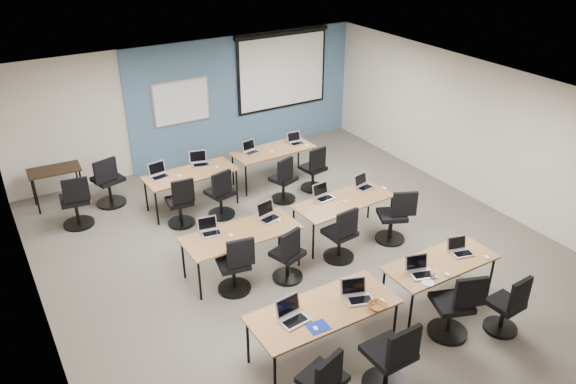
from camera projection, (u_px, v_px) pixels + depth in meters
floor at (303, 254)px, 9.43m from camera, size 8.00×9.00×0.02m
ceiling at (305, 100)px, 8.18m from camera, size 8.00×9.00×0.02m
wall_back at (194, 103)px, 12.22m from camera, size 8.00×0.04×2.70m
wall_front at (555, 362)px, 5.38m from camera, size 8.00×0.04×2.70m
wall_left at (33, 256)px, 6.98m from camera, size 0.04×9.00×2.70m
wall_right at (482, 134)px, 10.63m from camera, size 0.04×9.00×2.70m
blue_accent_panel at (245, 95)px, 12.77m from camera, size 5.50×0.04×2.70m
whiteboard at (181, 102)px, 11.98m from camera, size 1.28×0.03×0.98m
projector_screen at (282, 66)px, 12.91m from camera, size 2.40×0.10×1.82m
training_table_front_left at (324, 311)px, 7.06m from camera, size 1.94×0.81×0.73m
training_table_front_right at (441, 265)px, 7.98m from camera, size 1.68×0.70×0.73m
training_table_mid_left at (241, 235)px, 8.68m from camera, size 1.84×0.77×0.73m
training_table_mid_right at (344, 203)px, 9.60m from camera, size 1.75×0.73×0.73m
training_table_back_left at (191, 175)px, 10.56m from camera, size 1.73×0.72×0.73m
training_table_back_right at (273, 152)px, 11.55m from camera, size 1.71×0.71×0.73m
laptop_0 at (292, 315)px, 6.84m from camera, size 0.35×0.30×0.26m
mouse_0 at (316, 328)px, 6.70m from camera, size 0.07×0.10×0.03m
laptop_1 at (357, 294)px, 7.20m from camera, size 0.34×0.29×0.26m
mouse_1 at (382, 300)px, 7.17m from camera, size 0.08×0.11×0.04m
task_chair_1 at (391, 362)px, 6.62m from camera, size 0.58×0.58×1.05m
laptop_2 at (420, 270)px, 7.68m from camera, size 0.33×0.28×0.25m
mouse_2 at (447, 275)px, 7.66m from camera, size 0.07×0.11×0.04m
task_chair_2 at (455, 310)px, 7.48m from camera, size 0.57×0.54×1.02m
laptop_3 at (460, 249)px, 8.13m from camera, size 0.30×0.26×0.23m
mouse_3 at (487, 257)px, 8.03m from camera, size 0.08×0.11×0.04m
task_chair_3 at (508, 309)px, 7.56m from camera, size 0.46×0.46×0.95m
laptop_4 at (210, 229)px, 8.63m from camera, size 0.31×0.26×0.24m
mouse_4 at (231, 235)px, 8.56m from camera, size 0.07×0.11×0.03m
task_chair_4 at (236, 269)px, 8.35m from camera, size 0.51×0.51×0.99m
laptop_5 at (268, 214)px, 9.02m from camera, size 0.34×0.29×0.26m
mouse_5 at (279, 220)px, 8.96m from camera, size 0.08×0.10×0.03m
task_chair_5 at (288, 259)px, 8.60m from camera, size 0.49×0.48×0.97m
laptop_6 at (323, 195)px, 9.63m from camera, size 0.32×0.27×0.24m
mouse_6 at (345, 201)px, 9.52m from camera, size 0.07×0.11×0.03m
task_chair_6 at (341, 238)px, 9.10m from camera, size 0.51×0.51×0.99m
laptop_7 at (363, 184)px, 9.99m from camera, size 0.30×0.26×0.23m
mouse_7 at (384, 188)px, 9.96m from camera, size 0.09×0.12×0.04m
task_chair_7 at (394, 220)px, 9.61m from camera, size 0.55×0.51×1.00m
laptop_8 at (159, 173)px, 10.38m from camera, size 0.34×0.29×0.26m
mouse_8 at (180, 176)px, 10.41m from camera, size 0.08×0.11×0.03m
task_chair_8 at (181, 206)px, 10.09m from camera, size 0.49×0.49×0.97m
laptop_9 at (200, 161)px, 10.86m from camera, size 0.34×0.29×0.26m
mouse_9 at (217, 167)px, 10.75m from camera, size 0.07×0.09×0.03m
task_chair_9 at (221, 197)px, 10.36m from camera, size 0.51×0.51×0.99m
laptop_10 at (251, 149)px, 11.38m from camera, size 0.30×0.26×0.23m
mouse_10 at (272, 152)px, 11.40m from camera, size 0.08×0.11×0.03m
task_chair_10 at (284, 183)px, 10.90m from camera, size 0.50×0.49×0.97m
laptop_11 at (296, 141)px, 11.79m from camera, size 0.30×0.26×0.23m
mouse_11 at (307, 145)px, 11.69m from camera, size 0.08×0.11×0.03m
task_chair_11 at (314, 172)px, 11.34m from camera, size 0.49×0.49×0.97m
blue_mousepad at (318, 327)px, 6.74m from camera, size 0.26×0.22×0.01m
snack_bowl at (377, 306)px, 7.04m from camera, size 0.26×0.26×0.06m
snack_plate at (428, 283)px, 7.51m from camera, size 0.19×0.19×0.01m
coffee_cup at (433, 274)px, 7.62m from camera, size 0.08×0.08×0.07m
utility_table at (55, 174)px, 10.68m from camera, size 0.95×0.53×0.75m
spare_chair_a at (109, 185)px, 10.74m from camera, size 0.57×0.56×1.04m
spare_chair_b at (76, 206)px, 10.05m from camera, size 0.55×0.55×1.03m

